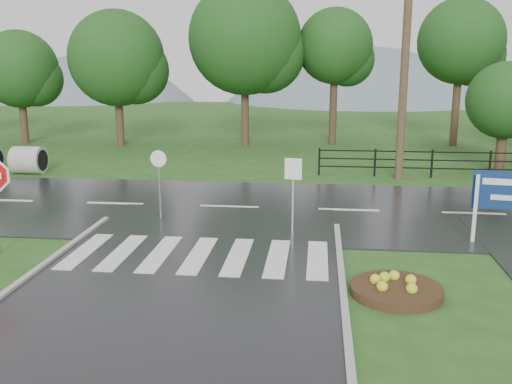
# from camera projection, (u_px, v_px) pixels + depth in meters

# --- Properties ---
(ground) EXTENTS (120.00, 120.00, 0.00)m
(ground) POSITION_uv_depth(u_px,v_px,m) (137.00, 356.00, 9.61)
(ground) COLOR #254F1A
(ground) RESTS_ON ground
(main_road) EXTENTS (90.00, 8.00, 0.04)m
(main_road) POSITION_uv_depth(u_px,v_px,m) (229.00, 208.00, 19.29)
(main_road) COLOR black
(main_road) RESTS_ON ground
(crosswalk) EXTENTS (6.50, 2.80, 0.02)m
(crosswalk) POSITION_uv_depth(u_px,v_px,m) (199.00, 255.00, 14.44)
(crosswalk) COLOR silver
(crosswalk) RESTS_ON ground
(fence_west) EXTENTS (9.58, 0.08, 1.20)m
(fence_west) POSITION_uv_depth(u_px,v_px,m) (432.00, 161.00, 24.11)
(fence_west) COLOR black
(fence_west) RESTS_ON ground
(hills) EXTENTS (102.00, 48.00, 48.00)m
(hills) POSITION_uv_depth(u_px,v_px,m) (321.00, 218.00, 75.68)
(hills) COLOR slate
(hills) RESTS_ON ground
(treeline) EXTENTS (83.20, 5.20, 10.00)m
(treeline) POSITION_uv_depth(u_px,v_px,m) (284.00, 147.00, 32.74)
(treeline) COLOR #154014
(treeline) RESTS_ON ground
(flower_bed) EXTENTS (1.95, 1.95, 0.39)m
(flower_bed) POSITION_uv_depth(u_px,v_px,m) (396.00, 288.00, 12.10)
(flower_bed) COLOR #332111
(flower_bed) RESTS_ON ground
(reg_sign_small) EXTENTS (0.49, 0.11, 2.21)m
(reg_sign_small) POSITION_uv_depth(u_px,v_px,m) (293.00, 181.00, 16.00)
(reg_sign_small) COLOR #939399
(reg_sign_small) RESTS_ON ground
(reg_sign_round) EXTENTS (0.51, 0.09, 2.21)m
(reg_sign_round) POSITION_uv_depth(u_px,v_px,m) (159.00, 176.00, 17.46)
(reg_sign_round) COLOR #939399
(reg_sign_round) RESTS_ON ground
(utility_pole_east) EXTENTS (1.73, 0.60, 9.95)m
(utility_pole_east) POSITION_uv_depth(u_px,v_px,m) (405.00, 56.00, 22.80)
(utility_pole_east) COLOR #473523
(utility_pole_east) RESTS_ON ground
(entrance_tree_left) EXTENTS (3.34, 3.34, 4.86)m
(entrance_tree_left) POSITION_uv_depth(u_px,v_px,m) (506.00, 101.00, 24.67)
(entrance_tree_left) COLOR #3D2B1C
(entrance_tree_left) RESTS_ON ground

